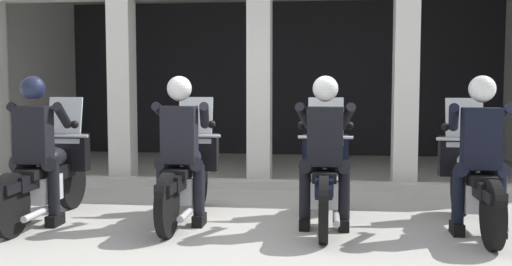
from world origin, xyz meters
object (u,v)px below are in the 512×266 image
Objects in this scene: motorcycle_far_left at (49,175)px; motorcycle_center_right at (325,177)px; police_officer_center_left at (180,137)px; police_officer_far_left at (35,137)px; police_officer_center_right at (325,139)px; motorcycle_far_right at (472,181)px; motorcycle_center_left at (187,174)px; police_officer_far_right at (480,141)px.

motorcycle_center_right is at bearing -0.57° from motorcycle_far_left.
motorcycle_far_left is 1.29× the size of police_officer_center_left.
motorcycle_far_left is 0.52m from police_officer_far_left.
police_officer_far_left is 3.11m from motorcycle_center_right.
police_officer_far_left is 0.78× the size of motorcycle_center_right.
police_officer_center_right is (-0.00, -0.28, 0.44)m from motorcycle_center_right.
motorcycle_center_right is 1.00× the size of motorcycle_far_right.
motorcycle_center_right is (3.04, 0.47, -0.44)m from police_officer_far_left.
police_officer_center_right is at bearing -8.41° from police_officer_center_left.
motorcycle_center_left is at bearing 168.57° from motorcycle_far_right.
motorcycle_far_right is (4.56, 0.42, -0.44)m from police_officer_far_left.
police_officer_center_right reaches higher than motorcycle_far_right.
police_officer_center_left reaches higher than motorcycle_far_left.
police_officer_center_left is at bearing -98.26° from motorcycle_center_left.
police_officer_center_right is at bearing -101.28° from motorcycle_center_right.
police_officer_center_right is at bearing 167.91° from police_officer_far_right.
police_officer_far_left and police_officer_center_left have the same top height.
police_officer_center_right is at bearing -18.97° from motorcycle_center_left.
police_officer_center_right reaches higher than motorcycle_center_right.
motorcycle_center_right is 1.29× the size of police_officer_center_right.
police_officer_center_left reaches higher than motorcycle_center_left.
motorcycle_center_left is (1.52, 0.48, -0.44)m from police_officer_far_left.
police_officer_far_right is at bearing -14.38° from motorcycle_center_left.
motorcycle_center_left is 1.29× the size of police_officer_center_left.
motorcycle_center_right is 0.52m from police_officer_center_right.
motorcycle_center_right is at bearing 2.17° from police_officer_center_left.
motorcycle_far_right is at bearing -9.06° from motorcycle_center_left.
motorcycle_far_left is 3.07m from police_officer_center_right.
police_officer_far_left is at bearing -170.55° from motorcycle_center_left.
motorcycle_center_left is 3.04m from motorcycle_far_right.
motorcycle_far_left is 4.56m from motorcycle_far_right.
police_officer_far_right is at bearing -9.06° from police_officer_center_left.
police_officer_far_right is (-0.00, -0.28, 0.44)m from motorcycle_far_right.
police_officer_far_left reaches higher than motorcycle_far_left.
police_officer_far_left is 1.65m from motorcycle_center_left.
motorcycle_far_right is at bearing -12.73° from motorcycle_center_right.
motorcycle_center_right is at bearing 157.40° from police_officer_far_right.
police_officer_center_right is 1.52m from police_officer_far_right.
police_officer_center_left is 3.04m from police_officer_far_right.
police_officer_far_left is at bearing 171.36° from police_officer_far_right.
police_officer_far_left reaches higher than motorcycle_far_right.
motorcycle_far_right is (1.52, 0.24, -0.44)m from police_officer_center_right.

